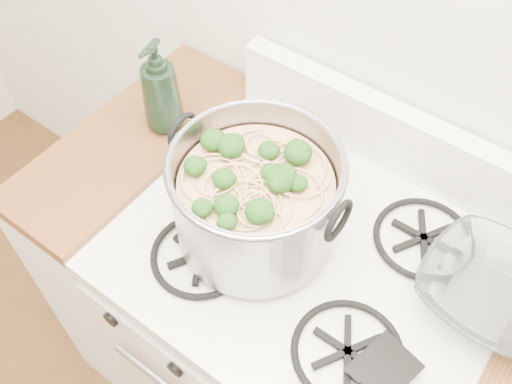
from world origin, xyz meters
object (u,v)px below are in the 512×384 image
at_px(gas_range, 298,342).
at_px(stock_pot, 256,200).
at_px(glass_bowl, 487,294).
at_px(bottle, 160,87).
at_px(spatula, 385,367).

bearing_deg(gas_range, stock_pot, -160.68).
xyz_separation_m(stock_pot, glass_bowl, (0.44, 0.13, -0.09)).
bearing_deg(bottle, stock_pot, -26.41).
bearing_deg(glass_bowl, stock_pot, -163.01).
xyz_separation_m(stock_pot, spatula, (0.35, -0.10, -0.09)).
relative_size(spatula, bottle, 1.31).
bearing_deg(glass_bowl, spatula, -110.21).
bearing_deg(spatula, gas_range, 162.25).
height_order(stock_pot, bottle, bottle).
bearing_deg(bottle, glass_bowl, -6.76).
distance_m(gas_range, spatula, 0.57).
distance_m(spatula, bottle, 0.74).
xyz_separation_m(stock_pot, bottle, (-0.35, 0.12, 0.01)).
bearing_deg(spatula, stock_pot, 176.68).
relative_size(spatula, glass_bowl, 3.01).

